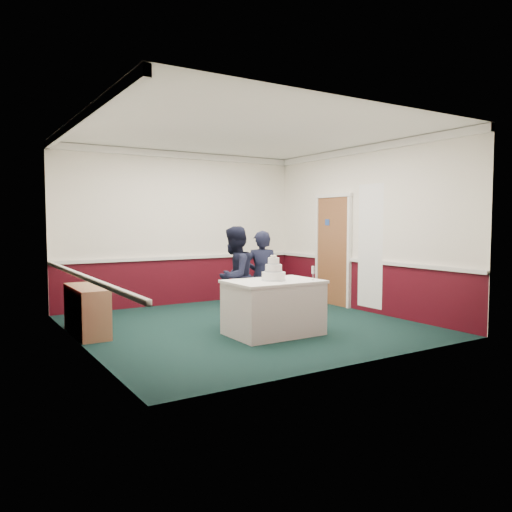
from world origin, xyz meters
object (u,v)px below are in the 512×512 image
sideboard (87,310)px  wedding_cake (274,273)px  cake_knife (280,282)px  person_man (234,277)px  person_woman (262,277)px  cake_table (273,307)px  champagne_flute (313,271)px

sideboard → wedding_cake: size_ratio=3.30×
cake_knife → person_man: 0.94m
person_man → person_woman: person_man is taller
cake_knife → sideboard: bearing=122.3°
cake_table → champagne_flute: champagne_flute is taller
wedding_cake → person_man: size_ratio=0.23×
wedding_cake → champagne_flute: wedding_cake is taller
sideboard → person_man: 2.22m
champagne_flute → person_woman: size_ratio=0.14×
cake_table → cake_knife: 0.44m
champagne_flute → person_man: person_man is taller
sideboard → person_man: bearing=-19.1°
wedding_cake → person_woman: 0.83m
wedding_cake → champagne_flute: size_ratio=1.78×
cake_knife → person_woman: person_woman is taller
sideboard → person_man: (2.05, -0.71, 0.43)m
champagne_flute → person_woman: (-0.22, 1.04, -0.18)m
sideboard → person_woman: (2.58, -0.66, 0.40)m
cake_table → person_woman: size_ratio=0.88×
sideboard → wedding_cake: (2.30, -1.42, 0.55)m
sideboard → cake_knife: (2.27, -1.62, 0.44)m
cake_knife → person_woman: bearing=49.8°
person_woman → wedding_cake: bearing=102.8°
cake_table → wedding_cake: (-0.00, 0.00, 0.50)m
cake_knife → champagne_flute: champagne_flute is taller
sideboard → cake_table: (2.30, -1.42, 0.05)m
wedding_cake → champagne_flute: bearing=-29.2°
cake_table → person_woman: person_woman is taller
person_man → cake_knife: bearing=70.6°
cake_table → champagne_flute: bearing=-29.2°
champagne_flute → cake_table: bearing=150.8°
cake_table → person_man: (-0.25, 0.71, 0.38)m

